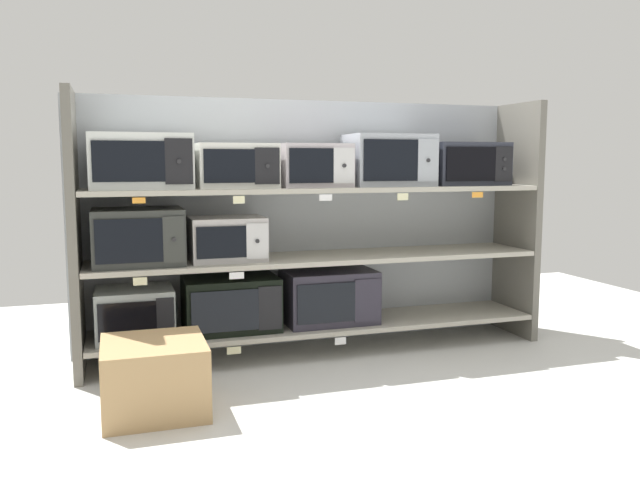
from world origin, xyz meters
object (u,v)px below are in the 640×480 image
object	(u,v)px
microwave_1	(231,304)
microwave_5	(141,161)
microwave_3	(138,237)
microwave_9	(464,164)
microwave_6	(236,166)
microwave_8	(389,160)
microwave_4	(227,239)
microwave_2	(329,296)
microwave_0	(135,313)
shipping_carton	(154,377)
microwave_7	(313,165)

from	to	relation	value
microwave_1	microwave_5	world-z (taller)	microwave_5
microwave_3	microwave_9	bearing A→B (deg)	-0.00
microwave_6	microwave_8	world-z (taller)	microwave_8
microwave_4	microwave_5	size ratio (longest dim) A/B	0.78
microwave_3	microwave_2	bearing A→B (deg)	0.01
microwave_0	microwave_9	world-z (taller)	microwave_9
microwave_2	shipping_carton	xyz separation A→B (m)	(-1.14, -0.72, -0.18)
microwave_2	microwave_8	size ratio (longest dim) A/B	1.08
microwave_2	microwave_6	world-z (taller)	microwave_6
microwave_7	shipping_carton	xyz separation A→B (m)	(-1.03, -0.72, -1.01)
microwave_3	microwave_5	world-z (taller)	microwave_5
microwave_3	microwave_4	distance (m)	0.52
microwave_5	microwave_6	world-z (taller)	microwave_5
microwave_3	microwave_7	bearing A→B (deg)	-0.00
microwave_1	microwave_5	distance (m)	1.00
microwave_8	shipping_carton	size ratio (longest dim) A/B	1.09
microwave_8	microwave_9	xyz separation A→B (m)	(0.56, -0.00, -0.02)
microwave_2	microwave_6	bearing A→B (deg)	-180.00
microwave_6	microwave_9	distance (m)	1.55
microwave_3	microwave_8	xyz separation A→B (m)	(1.57, -0.00, 0.44)
microwave_4	microwave_7	size ratio (longest dim) A/B	1.02
microwave_8	microwave_6	bearing A→B (deg)	179.99
microwave_5	shipping_carton	bearing A→B (deg)	-89.95
microwave_2	microwave_9	size ratio (longest dim) A/B	1.12
microwave_3	microwave_8	distance (m)	1.63
microwave_1	shipping_carton	size ratio (longest dim) A/B	1.17
microwave_2	shipping_carton	distance (m)	1.36
microwave_0	microwave_9	size ratio (longest dim) A/B	0.85
microwave_0	microwave_4	bearing A→B (deg)	0.01
microwave_0	microwave_5	xyz separation A→B (m)	(0.06, 0.00, 0.88)
microwave_3	microwave_6	world-z (taller)	microwave_6
microwave_3	microwave_9	xyz separation A→B (m)	(2.13, -0.00, 0.42)
microwave_0	microwave_2	world-z (taller)	microwave_2
microwave_7	microwave_8	distance (m)	0.51
microwave_2	microwave_3	world-z (taller)	microwave_3
microwave_4	microwave_5	world-z (taller)	microwave_5
microwave_9	microwave_5	bearing A→B (deg)	179.99
microwave_2	microwave_6	xyz separation A→B (m)	(-0.59, -0.00, 0.84)
microwave_6	microwave_7	size ratio (longest dim) A/B	1.08
microwave_6	shipping_carton	world-z (taller)	microwave_6
microwave_2	microwave_4	size ratio (longest dim) A/B	1.31
microwave_1	microwave_6	bearing A→B (deg)	0.08
microwave_3	shipping_carton	xyz separation A→B (m)	(0.03, -0.72, -0.61)
microwave_1	microwave_7	bearing A→B (deg)	-0.01
microwave_3	microwave_8	size ratio (longest dim) A/B	0.95
microwave_9	microwave_0	bearing A→B (deg)	179.99
microwave_0	microwave_6	size ratio (longest dim) A/B	0.94
microwave_4	microwave_8	distance (m)	1.16
microwave_0	microwave_2	bearing A→B (deg)	0.00
microwave_1	shipping_carton	world-z (taller)	microwave_1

